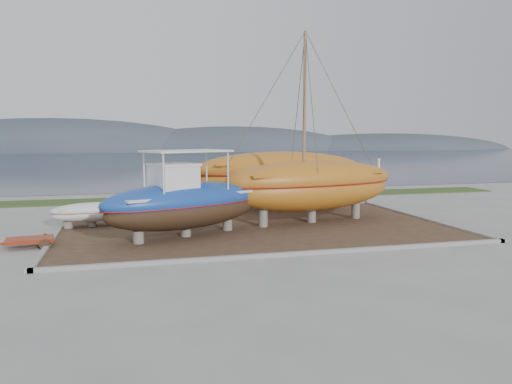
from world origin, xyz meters
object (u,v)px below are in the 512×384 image
object	(u,v)px
orange_sailboat	(313,129)
orange_bare_hull	(280,181)
red_trailer	(30,243)
white_dinghy	(91,215)
blue_caique	(185,194)

from	to	relation	value
orange_sailboat	orange_bare_hull	bearing A→B (deg)	79.87
orange_sailboat	red_trailer	distance (m)	13.84
white_dinghy	orange_bare_hull	distance (m)	11.13
blue_caique	orange_sailboat	distance (m)	7.43
blue_caique	orange_bare_hull	xyz separation A→B (m)	(6.46, 6.76, -0.21)
orange_bare_hull	red_trailer	distance (m)	14.65
blue_caique	orange_sailboat	world-z (taller)	orange_sailboat
orange_sailboat	orange_bare_hull	distance (m)	5.70
blue_caique	red_trailer	bearing A→B (deg)	158.52
orange_bare_hull	red_trailer	xyz separation A→B (m)	(-12.72, -7.12, -1.54)
white_dinghy	orange_sailboat	xyz separation A→B (m)	(10.74, -1.61, 4.14)
orange_sailboat	orange_bare_hull	world-z (taller)	orange_sailboat
white_dinghy	red_trailer	bearing A→B (deg)	-127.34
orange_sailboat	orange_bare_hull	size ratio (longest dim) A/B	0.94
blue_caique	red_trailer	world-z (taller)	blue_caique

